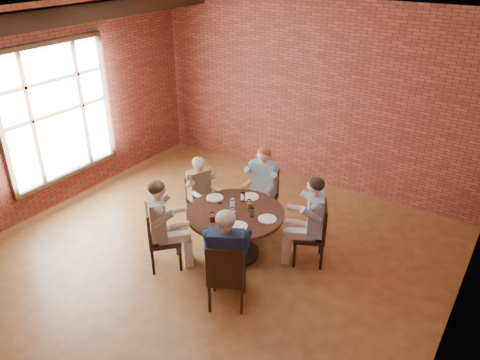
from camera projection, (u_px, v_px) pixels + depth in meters
The scene contains 30 objects.
floor at pixel (196, 269), 6.73m from camera, with size 7.00×7.00×0.00m, color #9D5D30.
ceiling at pixel (183, 24), 5.18m from camera, with size 7.00×7.00×0.00m, color white.
wall_back at pixel (311, 95), 8.55m from camera, with size 7.00×7.00×0.00m, color brown.
wall_left at pixel (33, 116), 7.55m from camera, with size 7.00×7.00×0.00m, color brown.
wall_right at pixel (463, 244), 4.36m from camera, with size 7.00×7.00×0.00m, color brown.
ceiling_beam at pixel (46, 18), 6.44m from camera, with size 0.22×6.90×0.26m, color black.
window at pixel (58, 113), 7.83m from camera, with size 0.10×2.16×2.36m.
dining_table at pixel (235, 225), 6.81m from camera, with size 1.41×1.41×0.75m.
chair_a at pixel (316, 231), 6.69m from camera, with size 0.59×0.59×0.95m.
diner_a at pixel (310, 221), 6.62m from camera, with size 0.55×0.67×1.36m, color #3D619F, non-canonical shape.
chair_b at pixel (264, 193), 7.72m from camera, with size 0.48×0.48×0.94m.
diner_b at pixel (262, 187), 7.58m from camera, with size 0.53×0.65×1.33m, color #8195A4, non-canonical shape.
chair_c at pixel (199, 199), 7.59m from camera, with size 0.49×0.49×0.88m.
diner_c at pixel (201, 193), 7.48m from camera, with size 0.47×0.57×1.23m, color brown, non-canonical shape.
chair_d at pixel (157, 235), 6.59m from camera, with size 0.63×0.63×0.96m.
diner_d at pixel (163, 225), 6.53m from camera, with size 0.55×0.68×1.37m, color #BFA396, non-canonical shape.
chair_e at pixel (226, 274), 5.81m from camera, with size 0.62×0.62×0.98m.
diner_e at pixel (227, 258), 5.81m from camera, with size 0.57×0.70×1.40m, color #16223F, non-canonical shape.
plate_a at pixel (267, 219), 6.52m from camera, with size 0.26×0.26×0.01m, color white.
plate_b at pixel (250, 197), 7.09m from camera, with size 0.26×0.26×0.01m, color white.
plate_c at pixel (215, 198), 7.06m from camera, with size 0.26×0.26×0.01m, color white.
plate_d at pixel (238, 226), 6.36m from camera, with size 0.26×0.26×0.01m, color white.
glass_a at pixel (252, 212), 6.56m from camera, with size 0.07×0.07×0.14m, color white.
glass_b at pixel (249, 204), 6.76m from camera, with size 0.07×0.07×0.14m, color white.
glass_c at pixel (243, 197), 6.95m from camera, with size 0.07×0.07×0.14m, color white.
glass_d at pixel (232, 203), 6.80m from camera, with size 0.07×0.07×0.14m, color white.
glass_e at pixel (220, 208), 6.68m from camera, with size 0.07×0.07×0.14m, color white.
glass_f at pixel (212, 218), 6.44m from camera, with size 0.07×0.07×0.14m, color white.
glass_g at pixel (233, 212), 6.57m from camera, with size 0.07×0.07×0.14m, color white.
smartphone at pixel (237, 226), 6.37m from camera, with size 0.07×0.14×0.01m, color black.
Camera 1 is at (3.50, -4.16, 4.22)m, focal length 35.00 mm.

